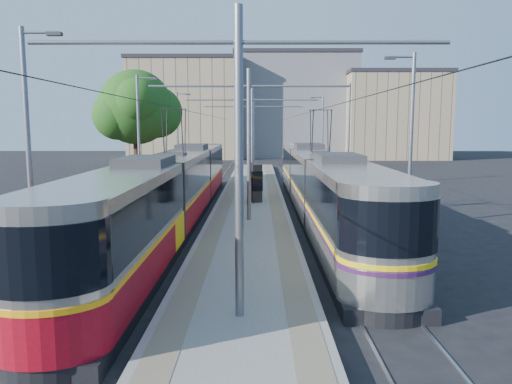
{
  "coord_description": "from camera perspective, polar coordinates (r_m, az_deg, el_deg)",
  "views": [
    {
      "loc": [
        0.43,
        -15.19,
        4.69
      ],
      "look_at": [
        0.33,
        8.14,
        1.6
      ],
      "focal_mm": 35.0,
      "sensor_mm": 36.0,
      "label": 1
    }
  ],
  "objects": [
    {
      "name": "rails",
      "position": [
        32.53,
        -0.5,
        -0.72
      ],
      "size": [
        8.71,
        70.0,
        0.03
      ],
      "color": "gray",
      "rests_on": "ground"
    },
    {
      "name": "catenary",
      "position": [
        29.35,
        -0.59,
        7.22
      ],
      "size": [
        9.2,
        70.0,
        7.0
      ],
      "color": "slate",
      "rests_on": "platform"
    },
    {
      "name": "tram_right",
      "position": [
        25.96,
        7.27,
        1.22
      ],
      "size": [
        2.43,
        29.14,
        5.5
      ],
      "color": "black",
      "rests_on": "ground"
    },
    {
      "name": "shelter",
      "position": [
        29.05,
        -0.13,
        1.14
      ],
      "size": [
        0.92,
        1.15,
        2.2
      ],
      "rotation": [
        0.0,
        0.0,
        0.36
      ],
      "color": "black",
      "rests_on": "platform"
    },
    {
      "name": "track_arrow",
      "position": [
        13.67,
        -17.37,
        -12.85
      ],
      "size": [
        1.2,
        5.0,
        0.01
      ],
      "primitive_type": "cube",
      "color": "silver",
      "rests_on": "ground"
    },
    {
      "name": "street_lamps",
      "position": [
        36.2,
        -0.43,
        6.74
      ],
      "size": [
        15.18,
        38.22,
        8.0
      ],
      "color": "slate",
      "rests_on": "ground"
    },
    {
      "name": "tram_left",
      "position": [
        24.57,
        -9.19,
        0.47
      ],
      "size": [
        2.43,
        31.62,
        5.5
      ],
      "color": "black",
      "rests_on": "ground"
    },
    {
      "name": "building_centre",
      "position": [
        79.45,
        4.34,
        9.76
      ],
      "size": [
        18.36,
        14.28,
        15.58
      ],
      "color": "slate",
      "rests_on": "ground"
    },
    {
      "name": "building_left",
      "position": [
        75.96,
        -7.74,
        9.38
      ],
      "size": [
        16.32,
        12.24,
        14.41
      ],
      "color": "tan",
      "rests_on": "ground"
    },
    {
      "name": "tactile_strip_left",
      "position": [
        32.55,
        -3.06,
        -0.21
      ],
      "size": [
        0.7,
        50.0,
        0.01
      ],
      "primitive_type": "cube",
      "color": "gray",
      "rests_on": "platform"
    },
    {
      "name": "platform",
      "position": [
        32.52,
        -0.5,
        -0.48
      ],
      "size": [
        4.0,
        50.0,
        0.3
      ],
      "primitive_type": "cube",
      "color": "gray",
      "rests_on": "ground"
    },
    {
      "name": "building_right",
      "position": [
        75.78,
        15.4,
        8.43
      ],
      "size": [
        14.28,
        10.2,
        12.42
      ],
      "color": "tan",
      "rests_on": "ground"
    },
    {
      "name": "tactile_strip_right",
      "position": [
        32.51,
        2.05,
        -0.22
      ],
      "size": [
        0.7,
        50.0,
        0.01
      ],
      "primitive_type": "cube",
      "color": "gray",
      "rests_on": "platform"
    },
    {
      "name": "ground",
      "position": [
        15.91,
        -1.33,
        -9.6
      ],
      "size": [
        160.0,
        160.0,
        0.0
      ],
      "primitive_type": "plane",
      "color": "black",
      "rests_on": "ground"
    },
    {
      "name": "tree",
      "position": [
        38.71,
        -12.98,
        9.25
      ],
      "size": [
        6.08,
        5.62,
        8.83
      ],
      "color": "#382314",
      "rests_on": "ground"
    }
  ]
}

